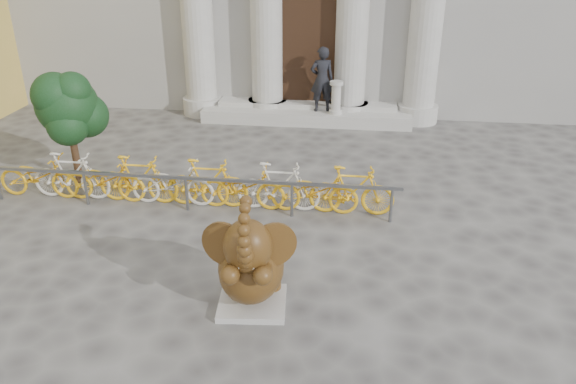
# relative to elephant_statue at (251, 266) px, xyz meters

# --- Properties ---
(ground) EXTENTS (80.00, 80.00, 0.00)m
(ground) POSITION_rel_elephant_statue_xyz_m (-0.06, -0.43, -0.72)
(ground) COLOR #474442
(ground) RESTS_ON ground
(entrance_steps) EXTENTS (6.00, 1.20, 0.36)m
(entrance_steps) POSITION_rel_elephant_statue_xyz_m (-0.06, 8.97, -0.54)
(entrance_steps) COLOR #A8A59E
(entrance_steps) RESTS_ON ground
(elephant_statue) EXTENTS (1.32, 1.50, 1.97)m
(elephant_statue) POSITION_rel_elephant_statue_xyz_m (0.00, 0.00, 0.00)
(elephant_statue) COLOR #A8A59E
(elephant_statue) RESTS_ON ground
(bike_rack) EXTENTS (8.38, 0.53, 1.00)m
(bike_rack) POSITION_rel_elephant_statue_xyz_m (-1.87, 3.22, -0.22)
(bike_rack) COLOR slate
(bike_rack) RESTS_ON ground
(tree) EXTENTS (1.45, 1.32, 2.51)m
(tree) POSITION_rel_elephant_statue_xyz_m (-4.54, 3.88, 1.04)
(tree) COLOR #332114
(tree) RESTS_ON ground
(pedestrian) EXTENTS (0.76, 0.60, 1.82)m
(pedestrian) POSITION_rel_elephant_statue_xyz_m (0.37, 8.90, 0.55)
(pedestrian) COLOR black
(pedestrian) RESTS_ON entrance_steps
(balustrade_post) EXTENTS (0.38, 0.38, 0.92)m
(balustrade_post) POSITION_rel_elephant_statue_xyz_m (0.79, 8.67, 0.07)
(balustrade_post) COLOR #A8A59E
(balustrade_post) RESTS_ON entrance_steps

